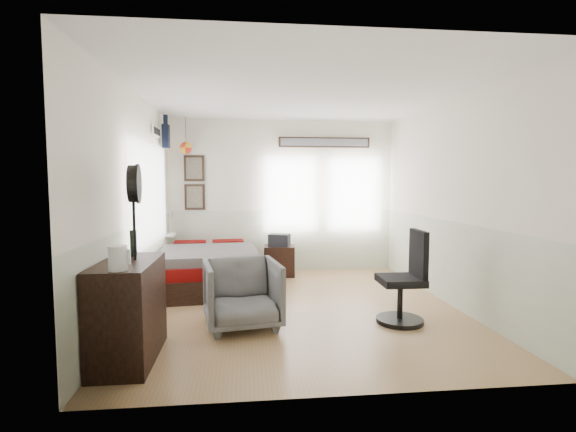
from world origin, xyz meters
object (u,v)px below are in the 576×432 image
at_px(bed, 209,268).
at_px(dresser, 129,311).
at_px(armchair, 242,294).
at_px(task_chair, 405,285).
at_px(nightstand, 279,261).

distance_m(bed, dresser, 2.62).
xyz_separation_m(bed, dresser, (-0.51, -2.56, 0.15)).
xyz_separation_m(armchair, task_chair, (1.86, -0.06, 0.06)).
relative_size(nightstand, task_chair, 0.48).
relative_size(dresser, task_chair, 0.94).
bearing_deg(armchair, dresser, -152.88).
xyz_separation_m(bed, task_chair, (2.36, -1.87, 0.14)).
height_order(dresser, armchair, dresser).
distance_m(dresser, nightstand, 3.66).
bearing_deg(task_chair, dresser, -165.19).
distance_m(nightstand, task_chair, 2.85).
bearing_deg(bed, nightstand, 27.06).
bearing_deg(nightstand, dresser, -112.26).
height_order(armchair, task_chair, task_chair).
distance_m(dresser, task_chair, 2.96).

